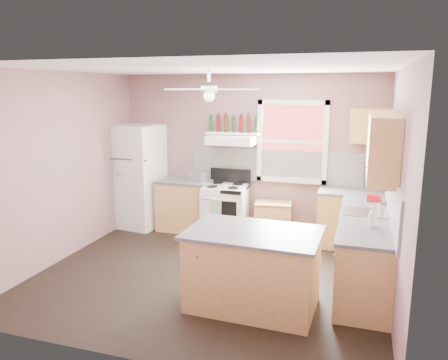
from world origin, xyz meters
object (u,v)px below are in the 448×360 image
(island, at_px, (253,271))
(refrigerator, at_px, (138,176))
(toaster, at_px, (198,176))
(stove, at_px, (225,211))
(cart, at_px, (273,220))

(island, bearing_deg, refrigerator, 141.27)
(toaster, height_order, island, toaster)
(refrigerator, relative_size, stove, 2.13)
(refrigerator, xyz_separation_m, toaster, (1.16, -0.01, 0.07))
(island, bearing_deg, cart, 97.83)
(toaster, relative_size, stove, 0.33)
(refrigerator, height_order, stove, refrigerator)
(toaster, distance_m, island, 2.83)
(cart, bearing_deg, stove, -178.15)
(refrigerator, xyz_separation_m, stove, (1.65, -0.04, -0.49))
(cart, bearing_deg, toaster, 177.25)
(stove, distance_m, island, 2.51)
(stove, height_order, cart, stove)
(cart, relative_size, island, 0.43)
(refrigerator, bearing_deg, toaster, 6.79)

